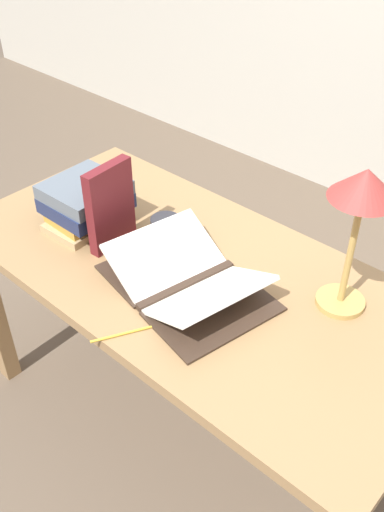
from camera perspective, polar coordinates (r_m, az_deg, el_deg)
name	(u,v)px	position (r m, az deg, el deg)	size (l,w,h in m)	color
ground_plane	(192,421)	(2.21, -0.03, -16.19)	(12.00, 12.00, 0.00)	brown
reading_desk	(192,293)	(1.74, -0.04, -3.69)	(1.50, 0.74, 0.73)	#937047
open_book	(186,280)	(1.59, -0.56, -2.41)	(0.53, 0.42, 0.10)	#38281E
book_stack_tall	(86,203)	(1.86, -10.52, 5.27)	(0.22, 0.27, 0.15)	tan
book_standing_upright	(110,206)	(1.72, -8.17, 4.93)	(0.05, 0.17, 0.27)	maroon
reading_lamp	(362,201)	(1.42, 16.60, 5.28)	(0.17, 0.17, 0.42)	tan
coffee_mug	(166,230)	(1.76, -2.59, 2.56)	(0.09, 0.12, 0.09)	#28282D
pencil	(123,334)	(1.49, -6.90, -7.73)	(0.09, 0.15, 0.01)	gold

